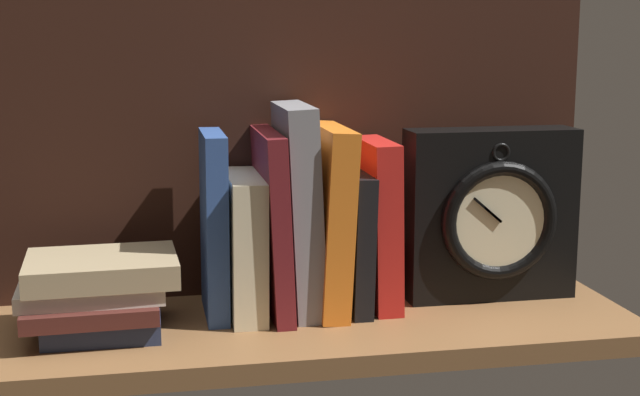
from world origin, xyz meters
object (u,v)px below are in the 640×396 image
(book_maroon_dawkins, at_px, (272,222))
(book_gray_chess, at_px, (298,209))
(book_orange_pandolfini, at_px, (328,218))
(framed_clock, at_px, (491,215))
(book_black_skeptic, at_px, (353,239))
(book_blue_modern, at_px, (214,225))
(book_cream_twain, at_px, (244,245))
(book_stack_side, at_px, (98,294))
(book_red_requiem, at_px, (378,224))

(book_maroon_dawkins, height_order, book_gray_chess, book_gray_chess)
(book_orange_pandolfini, distance_m, framed_clock, 0.22)
(book_maroon_dawkins, distance_m, book_black_skeptic, 0.11)
(book_blue_modern, xyz_separation_m, book_orange_pandolfini, (0.14, 0.00, 0.00))
(book_maroon_dawkins, relative_size, book_gray_chess, 0.88)
(book_cream_twain, height_order, book_stack_side, book_cream_twain)
(book_gray_chess, distance_m, book_orange_pandolfini, 0.04)
(framed_clock, bearing_deg, book_cream_twain, -179.63)
(book_orange_pandolfini, bearing_deg, book_cream_twain, 180.00)
(book_maroon_dawkins, bearing_deg, book_black_skeptic, 0.00)
(book_blue_modern, height_order, book_cream_twain, book_blue_modern)
(framed_clock, distance_m, book_stack_side, 0.51)
(book_maroon_dawkins, distance_m, book_red_requiem, 0.14)
(book_blue_modern, bearing_deg, book_red_requiem, 0.00)
(book_blue_modern, xyz_separation_m, book_maroon_dawkins, (0.07, 0.00, -0.00))
(book_black_skeptic, distance_m, book_red_requiem, 0.04)
(book_cream_twain, bearing_deg, book_black_skeptic, 0.00)
(book_maroon_dawkins, xyz_separation_m, book_stack_side, (-0.21, -0.05, -0.07))
(book_red_requiem, xyz_separation_m, book_stack_side, (-0.35, -0.05, -0.06))
(framed_clock, xyz_separation_m, book_stack_side, (-0.50, -0.05, -0.06))
(book_orange_pandolfini, xyz_separation_m, framed_clock, (0.22, 0.00, -0.00))
(book_maroon_dawkins, distance_m, framed_clock, 0.29)
(book_maroon_dawkins, height_order, framed_clock, book_maroon_dawkins)
(book_gray_chess, xyz_separation_m, book_black_skeptic, (0.07, 0.00, -0.04))
(book_blue_modern, relative_size, book_black_skeptic, 1.30)
(book_orange_pandolfini, bearing_deg, book_red_requiem, 0.00)
(book_blue_modern, height_order, book_red_requiem, book_blue_modern)
(book_stack_side, bearing_deg, book_maroon_dawkins, 12.38)
(book_orange_pandolfini, xyz_separation_m, book_black_skeptic, (0.03, 0.00, -0.03))
(book_gray_chess, xyz_separation_m, framed_clock, (0.26, 0.00, -0.02))
(book_maroon_dawkins, bearing_deg, framed_clock, 0.42)
(book_maroon_dawkins, height_order, book_orange_pandolfini, book_orange_pandolfini)
(book_cream_twain, xyz_separation_m, book_orange_pandolfini, (0.11, 0.00, 0.03))
(book_black_skeptic, relative_size, framed_clock, 0.78)
(book_maroon_dawkins, bearing_deg, book_orange_pandolfini, 0.00)
(framed_clock, bearing_deg, book_orange_pandolfini, -179.45)
(book_blue_modern, xyz_separation_m, book_cream_twain, (0.04, 0.00, -0.03))
(book_cream_twain, xyz_separation_m, book_red_requiem, (0.17, 0.00, 0.02))
(book_blue_modern, relative_size, book_orange_pandolfini, 0.98)
(book_black_skeptic, bearing_deg, book_red_requiem, 0.00)
(book_gray_chess, bearing_deg, framed_clock, 0.47)
(book_maroon_dawkins, relative_size, book_orange_pandolfini, 0.98)
(book_blue_modern, bearing_deg, framed_clock, 0.33)
(book_cream_twain, xyz_separation_m, book_maroon_dawkins, (0.04, 0.00, 0.03))
(book_gray_chess, xyz_separation_m, book_orange_pandolfini, (0.04, 0.00, -0.01))
(book_gray_chess, bearing_deg, book_black_skeptic, 0.00)
(book_cream_twain, bearing_deg, book_maroon_dawkins, 0.00)
(book_maroon_dawkins, bearing_deg, book_red_requiem, 0.00)
(book_maroon_dawkins, relative_size, book_black_skeptic, 1.30)
(book_cream_twain, bearing_deg, book_orange_pandolfini, 0.00)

